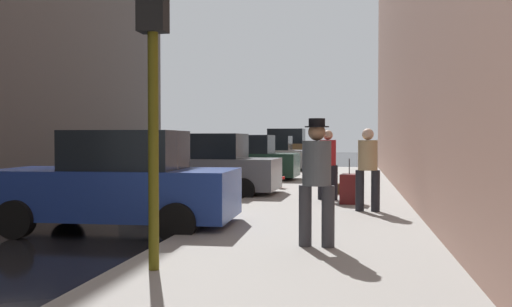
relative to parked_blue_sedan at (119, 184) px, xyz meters
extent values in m
plane|color=black|center=(-2.65, 1.29, -0.85)|extent=(120.00, 120.00, 0.00)
cube|color=gray|center=(3.35, 1.29, -0.77)|extent=(4.00, 40.00, 0.15)
cube|color=navy|center=(-0.05, 0.00, -0.16)|extent=(4.25, 1.96, 0.84)
cube|color=black|center=(0.15, 0.00, 0.59)|extent=(1.94, 1.62, 0.70)
cylinder|color=black|center=(-1.44, 0.88, -0.53)|extent=(0.65, 0.24, 0.64)
cylinder|color=black|center=(-1.38, -0.96, -0.53)|extent=(0.65, 0.24, 0.64)
cylinder|color=black|center=(1.29, 0.96, -0.53)|extent=(0.65, 0.24, 0.64)
cylinder|color=black|center=(1.35, -0.88, -0.53)|extent=(0.65, 0.24, 0.64)
cube|color=slate|center=(-0.05, 5.83, -0.16)|extent=(4.25, 1.97, 0.84)
cube|color=black|center=(0.15, 5.82, 0.59)|extent=(1.94, 1.62, 0.70)
cylinder|color=black|center=(-1.38, 6.79, -0.53)|extent=(0.65, 0.24, 0.64)
cylinder|color=black|center=(-1.44, 4.95, -0.53)|extent=(0.65, 0.24, 0.64)
cylinder|color=black|center=(1.35, 6.71, -0.53)|extent=(0.65, 0.24, 0.64)
cylinder|color=black|center=(1.29, 4.87, -0.53)|extent=(0.65, 0.24, 0.64)
cube|color=#193828|center=(-0.05, 11.39, -0.16)|extent=(4.27, 2.00, 0.84)
cube|color=black|center=(0.15, 11.38, 0.59)|extent=(1.95, 1.64, 0.70)
cylinder|color=black|center=(-1.38, 12.36, -0.53)|extent=(0.65, 0.24, 0.64)
cylinder|color=black|center=(-1.45, 10.52, -0.53)|extent=(0.65, 0.24, 0.64)
cylinder|color=black|center=(1.35, 12.26, -0.53)|extent=(0.65, 0.24, 0.64)
cylinder|color=black|center=(1.28, 10.42, -0.53)|extent=(0.65, 0.24, 0.64)
cube|color=#B7BABF|center=(-0.05, 17.73, -0.16)|extent=(4.24, 1.94, 0.84)
cube|color=black|center=(0.15, 17.73, 0.59)|extent=(1.93, 1.61, 0.70)
cylinder|color=black|center=(-1.39, 18.69, -0.53)|extent=(0.65, 0.24, 0.64)
cylinder|color=black|center=(-1.43, 16.85, -0.53)|extent=(0.65, 0.24, 0.64)
cylinder|color=black|center=(1.34, 18.62, -0.53)|extent=(0.65, 0.24, 0.64)
cylinder|color=black|center=(1.30, 16.78, -0.53)|extent=(0.65, 0.24, 0.64)
cube|color=brown|center=(-0.05, 24.19, -0.03)|extent=(4.65, 1.98, 1.10)
cube|color=black|center=(0.15, 24.18, 0.95)|extent=(2.12, 1.63, 0.90)
cylinder|color=black|center=(-1.51, 25.15, -0.53)|extent=(0.65, 0.24, 0.64)
cylinder|color=black|center=(-1.57, 23.32, -0.53)|extent=(0.65, 0.24, 0.64)
cylinder|color=black|center=(1.48, 25.06, -0.53)|extent=(0.65, 0.24, 0.64)
cylinder|color=black|center=(1.42, 23.23, -0.53)|extent=(0.65, 0.24, 0.64)
cylinder|color=red|center=(1.80, 7.85, -0.42)|extent=(0.22, 0.22, 0.55)
sphere|color=red|center=(1.80, 7.85, -0.09)|extent=(0.20, 0.20, 0.20)
cylinder|color=red|center=(1.64, 7.85, -0.40)|extent=(0.10, 0.09, 0.09)
cylinder|color=red|center=(1.96, 7.85, -0.40)|extent=(0.10, 0.09, 0.09)
cylinder|color=#514C0F|center=(1.85, -3.32, 1.10)|extent=(0.12, 0.12, 3.60)
sphere|color=green|center=(1.85, -3.18, 2.17)|extent=(0.14, 0.14, 0.14)
cylinder|color=black|center=(3.63, 4.51, -0.27)|extent=(0.22, 0.22, 0.85)
cylinder|color=black|center=(3.32, 4.59, -0.27)|extent=(0.22, 0.22, 0.85)
cylinder|color=#A51E23|center=(3.47, 4.55, 0.46)|extent=(0.49, 0.49, 0.62)
sphere|color=tan|center=(3.47, 4.55, 0.89)|extent=(0.24, 0.24, 0.24)
cylinder|color=black|center=(4.54, 2.45, -0.27)|extent=(0.20, 0.20, 0.85)
cylinder|color=black|center=(4.22, 2.48, -0.27)|extent=(0.20, 0.20, 0.85)
cylinder|color=tan|center=(4.38, 2.47, 0.46)|extent=(0.43, 0.43, 0.62)
sphere|color=beige|center=(4.38, 2.47, 0.89)|extent=(0.24, 0.24, 0.24)
cylinder|color=#333338|center=(3.44, -1.58, -0.27)|extent=(0.20, 0.20, 0.85)
cylinder|color=#333338|center=(3.75, -1.62, -0.27)|extent=(0.20, 0.20, 0.85)
cylinder|color=#4C5156|center=(3.59, -1.60, 0.46)|extent=(0.44, 0.44, 0.62)
sphere|color=#997051|center=(3.59, -1.60, 0.89)|extent=(0.24, 0.24, 0.24)
cylinder|color=black|center=(3.59, -1.60, 0.96)|extent=(0.34, 0.34, 0.02)
cylinder|color=black|center=(3.59, -1.60, 1.02)|extent=(0.23, 0.23, 0.11)
cube|color=#591414|center=(4.00, 3.85, -0.36)|extent=(0.44, 0.61, 0.68)
cylinder|color=#333333|center=(4.00, 3.85, 0.16)|extent=(0.02, 0.02, 0.36)
cube|color=#472D19|center=(3.59, 6.20, -0.56)|extent=(0.32, 0.44, 0.28)
camera|label=1|loc=(4.10, -9.49, 0.79)|focal=40.00mm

